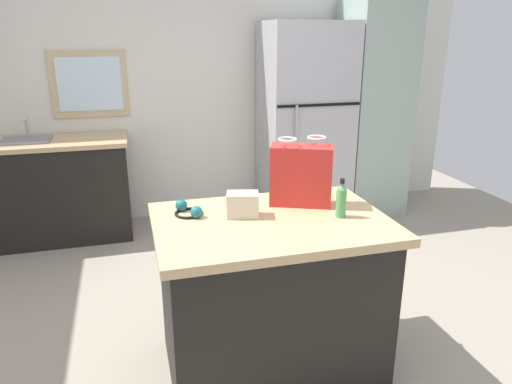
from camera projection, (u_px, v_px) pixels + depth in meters
The scene contains 10 objects.
ground at pixel (251, 351), 2.82m from camera, with size 6.87×6.87×0.00m, color #9E9384.
back_wall at pixel (185, 76), 4.62m from camera, with size 5.72×0.13×2.78m.
kitchen_island at pixel (271, 295), 2.57m from camera, with size 1.19×0.83×0.89m.
refrigerator at pixel (305, 124), 4.66m from camera, with size 0.81×0.71×1.90m.
tall_cabinet at pixel (372, 111), 4.81m from camera, with size 0.60×0.64×2.09m.
sink_counter at pixel (56, 189), 4.26m from camera, with size 1.29×0.61×1.10m.
shopping_bag at pixel (301, 175), 2.59m from camera, with size 0.36×0.26×0.38m.
small_box at pixel (243, 205), 2.45m from camera, with size 0.16×0.11×0.13m, color beige.
bottle at pixel (341, 200), 2.43m from camera, with size 0.05×0.05×0.21m.
ear_defenders at pixel (189, 210), 2.49m from camera, with size 0.20×0.20×0.06m.
Camera 1 is at (-0.60, -2.30, 1.79)m, focal length 33.51 mm.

